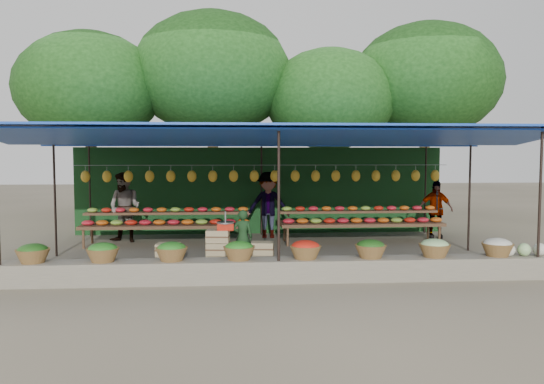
{
  "coord_description": "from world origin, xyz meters",
  "views": [
    {
      "loc": [
        -0.79,
        -12.17,
        2.28
      ],
      "look_at": [
        0.11,
        0.2,
        1.41
      ],
      "focal_mm": 35.0,
      "sensor_mm": 36.0,
      "label": 1
    }
  ],
  "objects": [
    {
      "name": "produce_baskets",
      "position": [
        -0.1,
        -2.75,
        0.56
      ],
      "size": [
        8.98,
        0.58,
        0.34
      ],
      "color": "brown",
      "rests_on": "stone_curb"
    },
    {
      "name": "customer_right",
      "position": [
        4.74,
        1.95,
        0.79
      ],
      "size": [
        0.97,
        0.54,
        1.57
      ],
      "primitive_type": "imported",
      "rotation": [
        0.0,
        0.0,
        -0.18
      ],
      "color": "slate",
      "rests_on": "ground"
    },
    {
      "name": "fruit_table_left",
      "position": [
        -2.49,
        1.35,
        0.61
      ],
      "size": [
        4.21,
        0.95,
        0.93
      ],
      "color": "#4A2B1D",
      "rests_on": "ground"
    },
    {
      "name": "fruit_table_right",
      "position": [
        2.51,
        1.35,
        0.61
      ],
      "size": [
        4.21,
        0.95,
        0.93
      ],
      "color": "#4A2B1D",
      "rests_on": "ground"
    },
    {
      "name": "customer_left",
      "position": [
        -3.63,
        1.83,
        0.92
      ],
      "size": [
        1.09,
        0.98,
        1.83
      ],
      "primitive_type": "imported",
      "rotation": [
        0.0,
        0.0,
        -0.4
      ],
      "color": "slate",
      "rests_on": "ground"
    },
    {
      "name": "stone_curb",
      "position": [
        0.0,
        -2.75,
        0.2
      ],
      "size": [
        10.6,
        0.55,
        0.4
      ],
      "primitive_type": "cube",
      "color": "#6B6656",
      "rests_on": "ground"
    },
    {
      "name": "customer_mid",
      "position": [
        0.16,
        2.33,
        0.91
      ],
      "size": [
        1.23,
        0.77,
        1.82
      ],
      "primitive_type": "imported",
      "rotation": [
        0.0,
        0.0,
        -0.08
      ],
      "color": "slate",
      "rests_on": "ground"
    },
    {
      "name": "stall_canopy",
      "position": [
        0.0,
        0.07,
        2.68
      ],
      "size": [
        10.8,
        6.6,
        2.82
      ],
      "color": "black",
      "rests_on": "ground"
    },
    {
      "name": "crate_counter",
      "position": [
        -1.14,
        -1.52,
        0.31
      ],
      "size": [
        2.39,
        0.39,
        0.77
      ],
      "color": "tan",
      "rests_on": "ground"
    },
    {
      "name": "weighing_scale",
      "position": [
        -0.96,
        -1.52,
        0.86
      ],
      "size": [
        0.35,
        0.35,
        0.37
      ],
      "color": "red",
      "rests_on": "crate_counter"
    },
    {
      "name": "netting_backdrop",
      "position": [
        0.0,
        3.15,
        1.25
      ],
      "size": [
        10.6,
        0.06,
        2.5
      ],
      "primitive_type": "cube",
      "color": "#1A4A21",
      "rests_on": "ground"
    },
    {
      "name": "tree_row",
      "position": [
        0.5,
        6.09,
        4.7
      ],
      "size": [
        16.51,
        5.5,
        7.12
      ],
      "color": "#372914",
      "rests_on": "ground"
    },
    {
      "name": "vendor_seated",
      "position": [
        -0.61,
        -1.23,
        0.57
      ],
      "size": [
        0.43,
        0.3,
        1.15
      ],
      "primitive_type": "imported",
      "rotation": [
        0.0,
        0.0,
        3.08
      ],
      "color": "#1B3B1C",
      "rests_on": "ground"
    },
    {
      "name": "ground",
      "position": [
        0.0,
        0.0,
        0.0
      ],
      "size": [
        60.0,
        60.0,
        0.0
      ],
      "primitive_type": "plane",
      "color": "brown",
      "rests_on": "ground"
    }
  ]
}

